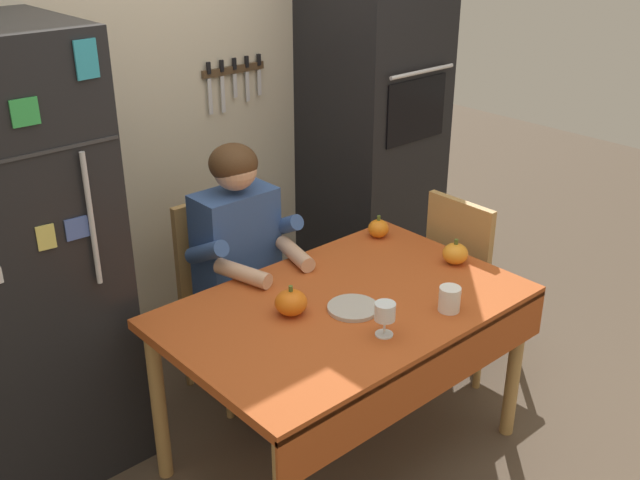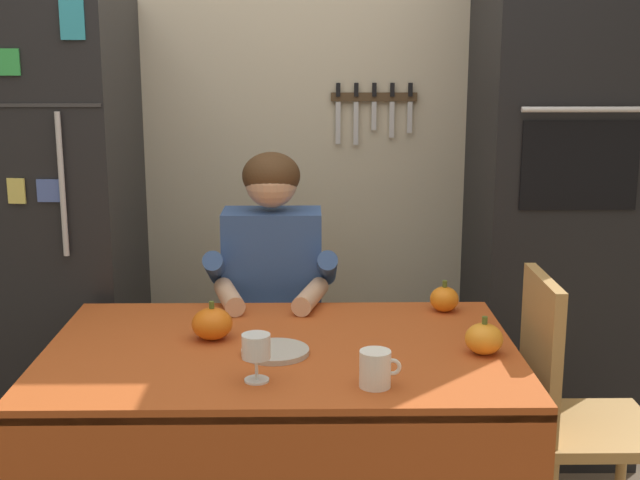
{
  "view_description": "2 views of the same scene",
  "coord_description": "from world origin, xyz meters",
  "px_view_note": "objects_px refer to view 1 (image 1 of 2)",
  "views": [
    {
      "loc": [
        -1.77,
        -1.74,
        2.19
      ],
      "look_at": [
        -0.06,
        0.18,
        1.0
      ],
      "focal_mm": 41.97,
      "sensor_mm": 36.0,
      "label": 1
    },
    {
      "loc": [
        0.08,
        -2.31,
        1.61
      ],
      "look_at": [
        0.12,
        0.28,
        1.02
      ],
      "focal_mm": 47.98,
      "sensor_mm": 36.0,
      "label": 2
    }
  ],
  "objects_px": {
    "refrigerator": "(11,265)",
    "coffee_mug": "(450,299)",
    "chair_behind_person": "(224,288)",
    "pumpkin_medium": "(455,254)",
    "wall_oven": "(372,127)",
    "seated_person": "(246,258)",
    "pumpkin_large": "(378,228)",
    "pumpkin_small": "(291,302)",
    "wine_glass": "(385,313)",
    "serving_tray": "(353,308)",
    "chair_right_side": "(468,276)",
    "dining_table": "(349,323)"
  },
  "relations": [
    {
      "from": "pumpkin_large",
      "to": "pumpkin_medium",
      "type": "relative_size",
      "value": 0.95
    },
    {
      "from": "chair_behind_person",
      "to": "refrigerator",
      "type": "bearing_deg",
      "value": 174.26
    },
    {
      "from": "pumpkin_large",
      "to": "refrigerator",
      "type": "bearing_deg",
      "value": 160.98
    },
    {
      "from": "coffee_mug",
      "to": "wall_oven",
      "type": "bearing_deg",
      "value": 56.73
    },
    {
      "from": "chair_behind_person",
      "to": "wine_glass",
      "type": "height_order",
      "value": "chair_behind_person"
    },
    {
      "from": "seated_person",
      "to": "pumpkin_medium",
      "type": "bearing_deg",
      "value": -45.16
    },
    {
      "from": "chair_right_side",
      "to": "wine_glass",
      "type": "height_order",
      "value": "chair_right_side"
    },
    {
      "from": "wall_oven",
      "to": "serving_tray",
      "type": "xyz_separation_m",
      "value": [
        -1.07,
        -0.96,
        -0.3
      ]
    },
    {
      "from": "wall_oven",
      "to": "seated_person",
      "type": "relative_size",
      "value": 1.69
    },
    {
      "from": "serving_tray",
      "to": "chair_right_side",
      "type": "bearing_deg",
      "value": 8.66
    },
    {
      "from": "refrigerator",
      "to": "pumpkin_small",
      "type": "distance_m",
      "value": 1.08
    },
    {
      "from": "wall_oven",
      "to": "chair_right_side",
      "type": "xyz_separation_m",
      "value": [
        -0.15,
        -0.82,
        -0.54
      ]
    },
    {
      "from": "chair_behind_person",
      "to": "pumpkin_small",
      "type": "distance_m",
      "value": 0.77
    },
    {
      "from": "chair_behind_person",
      "to": "coffee_mug",
      "type": "xyz_separation_m",
      "value": [
        0.31,
        -1.08,
        0.28
      ]
    },
    {
      "from": "chair_right_side",
      "to": "wine_glass",
      "type": "distance_m",
      "value": 1.07
    },
    {
      "from": "wall_oven",
      "to": "serving_tray",
      "type": "distance_m",
      "value": 1.47
    },
    {
      "from": "seated_person",
      "to": "pumpkin_medium",
      "type": "xyz_separation_m",
      "value": [
        0.64,
        -0.65,
        0.05
      ]
    },
    {
      "from": "chair_right_side",
      "to": "pumpkin_medium",
      "type": "xyz_separation_m",
      "value": [
        -0.31,
        -0.14,
        0.27
      ]
    },
    {
      "from": "chair_behind_person",
      "to": "pumpkin_small",
      "type": "xyz_separation_m",
      "value": [
        -0.16,
        -0.7,
        0.28
      ]
    },
    {
      "from": "chair_right_side",
      "to": "chair_behind_person",
      "type": "bearing_deg",
      "value": 144.01
    },
    {
      "from": "coffee_mug",
      "to": "wine_glass",
      "type": "distance_m",
      "value": 0.32
    },
    {
      "from": "seated_person",
      "to": "pumpkin_large",
      "type": "bearing_deg",
      "value": -21.65
    },
    {
      "from": "wall_oven",
      "to": "coffee_mug",
      "type": "relative_size",
      "value": 18.94
    },
    {
      "from": "seated_person",
      "to": "pumpkin_large",
      "type": "distance_m",
      "value": 0.64
    },
    {
      "from": "wall_oven",
      "to": "pumpkin_small",
      "type": "relative_size",
      "value": 16.85
    },
    {
      "from": "pumpkin_small",
      "to": "serving_tray",
      "type": "bearing_deg",
      "value": -34.51
    },
    {
      "from": "chair_behind_person",
      "to": "pumpkin_small",
      "type": "bearing_deg",
      "value": -103.04
    },
    {
      "from": "pumpkin_large",
      "to": "serving_tray",
      "type": "height_order",
      "value": "pumpkin_large"
    },
    {
      "from": "refrigerator",
      "to": "chair_right_side",
      "type": "distance_m",
      "value": 2.05
    },
    {
      "from": "pumpkin_medium",
      "to": "seated_person",
      "type": "bearing_deg",
      "value": 134.84
    },
    {
      "from": "seated_person",
      "to": "coffee_mug",
      "type": "xyz_separation_m",
      "value": [
        0.31,
        -0.89,
        0.05
      ]
    },
    {
      "from": "dining_table",
      "to": "wall_oven",
      "type": "bearing_deg",
      "value": 41.31
    },
    {
      "from": "pumpkin_medium",
      "to": "pumpkin_small",
      "type": "bearing_deg",
      "value": 170.17
    },
    {
      "from": "wall_oven",
      "to": "coffee_mug",
      "type": "distance_m",
      "value": 1.47
    },
    {
      "from": "chair_right_side",
      "to": "pumpkin_large",
      "type": "relative_size",
      "value": 8.73
    },
    {
      "from": "wall_oven",
      "to": "wine_glass",
      "type": "distance_m",
      "value": 1.62
    },
    {
      "from": "chair_behind_person",
      "to": "pumpkin_large",
      "type": "height_order",
      "value": "chair_behind_person"
    },
    {
      "from": "chair_right_side",
      "to": "pumpkin_large",
      "type": "xyz_separation_m",
      "value": [
        -0.36,
        0.27,
        0.27
      ]
    },
    {
      "from": "wine_glass",
      "to": "pumpkin_small",
      "type": "relative_size",
      "value": 1.05
    },
    {
      "from": "seated_person",
      "to": "pumpkin_large",
      "type": "xyz_separation_m",
      "value": [
        0.59,
        -0.23,
        0.05
      ]
    },
    {
      "from": "pumpkin_large",
      "to": "pumpkin_medium",
      "type": "height_order",
      "value": "pumpkin_medium"
    },
    {
      "from": "chair_behind_person",
      "to": "chair_right_side",
      "type": "relative_size",
      "value": 1.0
    },
    {
      "from": "refrigerator",
      "to": "coffee_mug",
      "type": "height_order",
      "value": "refrigerator"
    },
    {
      "from": "chair_behind_person",
      "to": "pumpkin_medium",
      "type": "bearing_deg",
      "value": -52.42
    },
    {
      "from": "wine_glass",
      "to": "pumpkin_medium",
      "type": "distance_m",
      "value": 0.68
    },
    {
      "from": "dining_table",
      "to": "serving_tray",
      "type": "xyz_separation_m",
      "value": [
        -0.02,
        -0.04,
        0.09
      ]
    },
    {
      "from": "wine_glass",
      "to": "pumpkin_small",
      "type": "bearing_deg",
      "value": 114.45
    },
    {
      "from": "wine_glass",
      "to": "serving_tray",
      "type": "bearing_deg",
      "value": 78.5
    },
    {
      "from": "seated_person",
      "to": "chair_behind_person",
      "type": "bearing_deg",
      "value": 90.0
    },
    {
      "from": "pumpkin_medium",
      "to": "serving_tray",
      "type": "bearing_deg",
      "value": 179.61
    }
  ]
}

